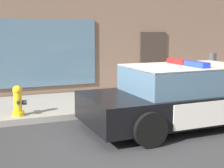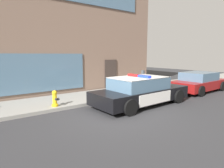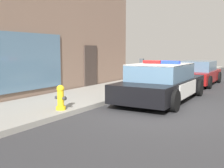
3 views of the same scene
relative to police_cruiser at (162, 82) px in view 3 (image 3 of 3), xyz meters
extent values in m
plane|color=#303033|center=(-2.05, -0.53, -0.68)|extent=(48.00, 48.00, 0.00)
cube|color=gray|center=(-2.05, 2.74, -0.61)|extent=(48.00, 2.82, 0.15)
cube|color=#382D28|center=(1.26, 4.17, 0.37)|extent=(1.00, 0.08, 2.10)
cube|color=black|center=(0.06, 0.00, -0.18)|extent=(5.14, 2.04, 0.60)
cube|color=silver|center=(1.69, 0.03, -0.02)|extent=(1.77, 1.94, 0.05)
cube|color=silver|center=(-1.72, -0.03, -0.02)|extent=(1.47, 1.93, 0.05)
cube|color=silver|center=(-0.06, 0.98, -0.18)|extent=(2.14, 0.07, 0.51)
cube|color=silver|center=(-0.02, -0.98, -0.18)|extent=(2.14, 0.07, 0.51)
cube|color=yellow|center=(-0.06, 1.00, -0.18)|extent=(0.22, 0.02, 0.26)
cube|color=slate|center=(-0.14, 0.00, 0.39)|extent=(2.69, 1.80, 0.60)
cube|color=silver|center=(-0.14, 0.00, 0.68)|extent=(2.69, 1.80, 0.04)
cube|color=red|center=(-0.15, 0.35, 0.76)|extent=(0.21, 0.66, 0.11)
cube|color=blue|center=(-0.14, -0.35, 0.76)|extent=(0.21, 0.66, 0.11)
cylinder|color=black|center=(1.72, 1.01, -0.34)|extent=(0.68, 0.23, 0.68)
cylinder|color=black|center=(1.76, -0.94, -0.34)|extent=(0.68, 0.23, 0.68)
cylinder|color=black|center=(-1.64, 0.94, -0.34)|extent=(0.68, 0.23, 0.68)
cylinder|color=black|center=(-1.60, -1.00, -0.34)|extent=(0.68, 0.23, 0.68)
cylinder|color=gold|center=(-3.69, 1.68, -0.48)|extent=(0.28, 0.28, 0.10)
cylinder|color=gold|center=(-3.69, 1.68, -0.21)|extent=(0.19, 0.19, 0.45)
sphere|color=gold|center=(-3.69, 1.68, 0.09)|extent=(0.22, 0.22, 0.22)
cylinder|color=#333338|center=(-3.69, 1.68, 0.16)|extent=(0.06, 0.06, 0.05)
cylinder|color=#333338|center=(-3.69, 1.54, -0.18)|extent=(0.09, 0.10, 0.09)
cylinder|color=#333338|center=(-3.69, 1.83, -0.18)|extent=(0.09, 0.10, 0.09)
cylinder|color=#333338|center=(-3.54, 1.68, -0.22)|extent=(0.10, 0.12, 0.12)
cube|color=maroon|center=(5.58, 0.12, -0.20)|extent=(4.40, 1.96, 0.56)
cube|color=slate|center=(5.58, 0.12, 0.33)|extent=(2.30, 1.72, 0.56)
cylinder|color=black|center=(7.00, 1.09, -0.36)|extent=(0.64, 0.21, 0.64)
cylinder|color=black|center=(7.04, -0.77, -0.36)|extent=(0.64, 0.21, 0.64)
cylinder|color=black|center=(4.12, 1.02, -0.36)|extent=(0.64, 0.21, 0.64)
cylinder|color=black|center=(4.16, -0.84, -0.36)|extent=(0.64, 0.21, 0.64)
cylinder|color=slate|center=(1.99, 1.78, 0.02)|extent=(0.06, 0.06, 1.10)
cube|color=#474C51|center=(1.99, 1.78, 0.69)|extent=(0.12, 0.18, 0.24)
camera|label=1|loc=(-4.42, -6.20, 1.47)|focal=52.63mm
camera|label=2|loc=(-6.69, -6.54, 1.76)|focal=30.86mm
camera|label=3|loc=(-9.54, -3.61, 1.18)|focal=43.66mm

